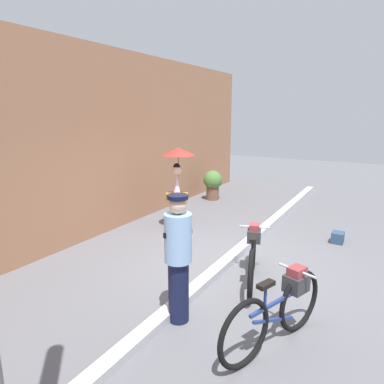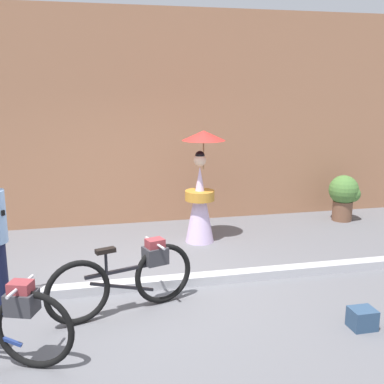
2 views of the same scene
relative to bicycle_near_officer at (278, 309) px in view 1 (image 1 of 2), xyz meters
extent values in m
plane|color=slate|center=(1.64, 1.38, -0.45)|extent=(30.00, 30.00, 0.00)
cube|color=#9E6B4C|center=(1.64, 4.61, 1.53)|extent=(14.00, 0.40, 3.96)
cube|color=#B2B2B7|center=(1.64, 1.38, -0.39)|extent=(14.00, 0.20, 0.12)
torus|color=black|center=(0.40, -0.15, -0.06)|extent=(0.74, 0.32, 0.76)
torus|color=black|center=(-0.53, 0.19, -0.06)|extent=(0.74, 0.32, 0.76)
cube|color=navy|center=(-0.07, 0.02, 0.10)|extent=(0.80, 0.32, 0.04)
cube|color=navy|center=(-0.07, 0.02, -0.11)|extent=(0.70, 0.28, 0.26)
cylinder|color=navy|center=(-0.23, 0.08, 0.22)|extent=(0.03, 0.03, 0.32)
cube|color=black|center=(-0.23, 0.08, 0.38)|extent=(0.24, 0.16, 0.05)
cylinder|color=silver|center=(0.31, -0.11, 0.36)|extent=(0.19, 0.46, 0.03)
cube|color=#333338|center=(0.31, -0.11, 0.21)|extent=(0.32, 0.30, 0.20)
cube|color=maroon|center=(0.31, -0.11, 0.34)|extent=(0.24, 0.22, 0.14)
torus|color=black|center=(1.77, 0.93, -0.08)|extent=(0.72, 0.29, 0.74)
torus|color=black|center=(0.77, 0.61, -0.08)|extent=(0.72, 0.29, 0.74)
cube|color=black|center=(1.27, 0.77, 0.08)|extent=(0.85, 0.31, 0.04)
cube|color=black|center=(1.27, 0.77, -0.13)|extent=(0.74, 0.27, 0.28)
cylinder|color=black|center=(1.09, 0.72, 0.19)|extent=(0.03, 0.03, 0.30)
cube|color=black|center=(1.09, 0.72, 0.35)|extent=(0.24, 0.15, 0.05)
cylinder|color=silver|center=(1.67, 0.90, 0.33)|extent=(0.18, 0.47, 0.03)
cube|color=#333338|center=(1.67, 0.90, 0.18)|extent=(0.32, 0.29, 0.20)
cube|color=maroon|center=(1.67, 0.90, 0.31)|extent=(0.24, 0.21, 0.14)
cylinder|color=#141938|center=(-0.16, 1.22, -0.04)|extent=(0.26, 0.26, 0.81)
cylinder|color=#8CB2E0|center=(-0.16, 1.22, 0.67)|extent=(0.34, 0.34, 0.61)
sphere|color=#D8B293|center=(-0.16, 1.22, 1.08)|extent=(0.22, 0.22, 0.22)
cylinder|color=black|center=(-0.16, 1.22, 1.18)|extent=(0.25, 0.25, 0.05)
cube|color=black|center=(-0.16, 1.22, 0.73)|extent=(0.35, 0.23, 0.06)
cone|color=silver|center=(2.73, 3.07, 0.20)|extent=(0.48, 0.48, 1.29)
cylinder|color=#C1842D|center=(2.73, 3.07, 0.35)|extent=(0.49, 0.49, 0.16)
sphere|color=beige|center=(2.73, 3.07, 0.95)|extent=(0.21, 0.21, 0.21)
sphere|color=black|center=(2.73, 3.07, 1.02)|extent=(0.16, 0.16, 0.16)
cylinder|color=olive|center=(2.79, 3.07, 1.07)|extent=(0.02, 0.02, 0.55)
cone|color=red|center=(2.79, 3.07, 1.34)|extent=(0.71, 0.71, 0.16)
cylinder|color=brown|center=(5.75, 3.71, -0.25)|extent=(0.38, 0.38, 0.38)
sphere|color=#4C7A38|center=(5.75, 3.71, 0.16)|extent=(0.57, 0.57, 0.57)
sphere|color=#4C7A38|center=(5.89, 3.62, 0.09)|extent=(0.31, 0.31, 0.31)
cube|color=navy|center=(3.77, -0.15, -0.33)|extent=(0.27, 0.23, 0.22)
cube|color=#243951|center=(3.77, -0.22, -0.28)|extent=(0.23, 0.08, 0.08)
camera|label=1|loc=(-3.54, -0.92, 2.16)|focal=32.52mm
camera|label=2|loc=(0.97, -4.24, 2.11)|focal=43.58mm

